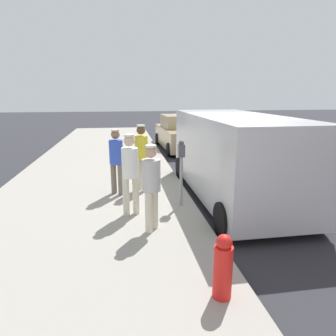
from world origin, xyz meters
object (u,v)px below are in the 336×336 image
(pedestrian_in_yellow, at_px, (141,153))
(parked_van, at_px, (234,155))
(parking_meter_near, at_px, (181,162))
(pedestrian_in_white, at_px, (130,170))
(pedestrian_in_blue, at_px, (116,158))
(fire_hydrant, at_px, (223,267))
(pedestrian_in_gray, at_px, (151,183))
(parked_sedan_behind, at_px, (180,134))

(pedestrian_in_yellow, relative_size, parked_van, 0.33)
(parking_meter_near, xyz_separation_m, pedestrian_in_white, (1.15, 0.37, -0.04))
(pedestrian_in_blue, relative_size, parked_van, 0.32)
(pedestrian_in_yellow, relative_size, fire_hydrant, 2.02)
(pedestrian_in_white, relative_size, parked_van, 0.33)
(pedestrian_in_gray, height_order, fire_hydrant, pedestrian_in_gray)
(pedestrian_in_blue, bearing_deg, fire_hydrant, 107.60)
(fire_hydrant, bearing_deg, parked_van, -112.19)
(pedestrian_in_white, relative_size, pedestrian_in_yellow, 0.99)
(pedestrian_in_blue, height_order, fire_hydrant, pedestrian_in_blue)
(pedestrian_in_gray, xyz_separation_m, pedestrian_in_yellow, (0.02, -2.44, 0.07))
(pedestrian_in_yellow, distance_m, parked_van, 2.38)
(fire_hydrant, bearing_deg, pedestrian_in_white, -69.91)
(parking_meter_near, height_order, pedestrian_in_blue, pedestrian_in_blue)
(pedestrian_in_yellow, relative_size, parked_sedan_behind, 0.39)
(parked_sedan_behind, relative_size, fire_hydrant, 5.19)
(parked_sedan_behind, bearing_deg, parked_van, 89.89)
(pedestrian_in_gray, xyz_separation_m, parked_van, (-2.29, -1.87, 0.08))
(parking_meter_near, bearing_deg, pedestrian_in_yellow, -57.38)
(pedestrian_in_white, xyz_separation_m, parked_van, (-2.65, -1.06, 0.02))
(parked_sedan_behind, bearing_deg, pedestrian_in_gray, 75.78)
(pedestrian_in_gray, bearing_deg, parked_van, -140.81)
(pedestrian_in_gray, height_order, pedestrian_in_yellow, pedestrian_in_yellow)
(pedestrian_in_gray, relative_size, fire_hydrant, 1.89)
(pedestrian_in_white, height_order, parked_sedan_behind, pedestrian_in_white)
(parked_sedan_behind, bearing_deg, fire_hydrant, 81.76)
(pedestrian_in_gray, bearing_deg, parked_sedan_behind, -104.22)
(pedestrian_in_white, bearing_deg, fire_hydrant, 110.09)
(parking_meter_near, relative_size, fire_hydrant, 1.77)
(parked_sedan_behind, bearing_deg, pedestrian_in_blue, 66.62)
(pedestrian_in_yellow, bearing_deg, pedestrian_in_white, 78.30)
(pedestrian_in_gray, relative_size, parked_van, 0.31)
(pedestrian_in_yellow, xyz_separation_m, parked_sedan_behind, (-2.32, -6.64, -0.40))
(pedestrian_in_gray, bearing_deg, pedestrian_in_white, -66.02)
(parked_van, distance_m, fire_hydrant, 4.28)
(pedestrian_in_gray, xyz_separation_m, parked_sedan_behind, (-2.30, -9.09, -0.33))
(parking_meter_near, relative_size, parked_sedan_behind, 0.34)
(fire_hydrant, bearing_deg, pedestrian_in_yellow, -81.03)
(pedestrian_in_white, bearing_deg, pedestrian_in_blue, -77.70)
(pedestrian_in_blue, xyz_separation_m, parked_van, (-2.96, 0.35, 0.05))
(pedestrian_in_gray, bearing_deg, pedestrian_in_blue, -73.26)
(parked_van, bearing_deg, parked_sedan_behind, -90.11)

